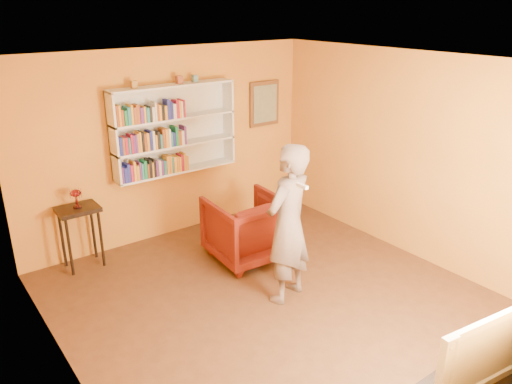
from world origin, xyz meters
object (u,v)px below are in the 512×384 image
at_px(bookshelf, 173,129).
at_px(person, 288,224).
at_px(ruby_lustre, 76,195).
at_px(console_table, 79,218).
at_px(armchair, 247,228).
at_px(television, 478,344).

bearing_deg(bookshelf, person, -85.59).
bearing_deg(person, ruby_lustre, -68.98).
relative_size(bookshelf, console_table, 2.17).
bearing_deg(armchair, console_table, -26.87).
height_order(person, television, person).
bearing_deg(person, armchair, -116.64).
relative_size(armchair, person, 0.51).
height_order(bookshelf, ruby_lustre, bookshelf).
relative_size(armchair, television, 0.87).
bearing_deg(console_table, television, -71.00).
bearing_deg(console_table, bookshelf, 6.17).
xyz_separation_m(bookshelf, armchair, (0.36, -1.25, -1.16)).
height_order(bookshelf, television, bookshelf).
bearing_deg(ruby_lustre, bookshelf, 6.17).
relative_size(console_table, person, 0.45).
xyz_separation_m(bookshelf, ruby_lustre, (-1.48, -0.16, -0.59)).
relative_size(console_table, television, 0.75).
bearing_deg(console_table, person, -52.36).
height_order(ruby_lustre, person, person).
xyz_separation_m(armchair, television, (-0.29, -3.41, 0.40)).
relative_size(bookshelf, armchair, 1.88).
distance_m(ruby_lustre, television, 4.76).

